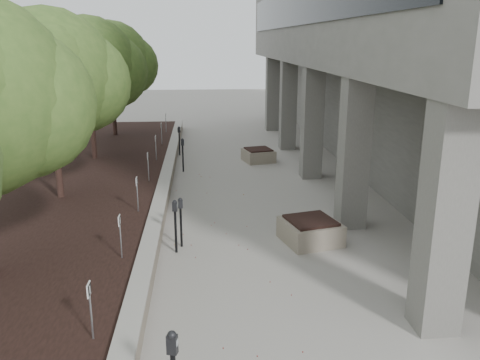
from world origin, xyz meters
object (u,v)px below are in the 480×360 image
crabapple_tree_3 (52,105)px  planter_back (258,155)px  parking_meter_5 (179,141)px  parking_meter_4 (183,155)px  crabapple_tree_5 (112,79)px  parking_meter_3 (181,222)px  planter_front (310,230)px  parking_meter_2 (176,226)px  crabapple_tree_4 (89,88)px

crabapple_tree_3 → planter_back: bearing=40.4°
parking_meter_5 → parking_meter_4: bearing=-65.8°
parking_meter_4 → parking_meter_5: bearing=86.3°
crabapple_tree_5 → parking_meter_5: 5.08m
parking_meter_3 → planter_front: size_ratio=0.97×
planter_back → parking_meter_2: bearing=-108.5°
crabapple_tree_5 → parking_meter_5: size_ratio=4.23×
parking_meter_2 → planter_back: bearing=80.6°
crabapple_tree_3 → crabapple_tree_5: bearing=90.0°
parking_meter_4 → planter_back: size_ratio=1.12×
parking_meter_2 → parking_meter_3: bearing=80.5°
crabapple_tree_4 → parking_meter_5: size_ratio=4.23×
crabapple_tree_3 → parking_meter_2: bearing=-43.9°
crabapple_tree_4 → parking_meter_3: (3.67, -8.08, -2.49)m
crabapple_tree_5 → parking_meter_5: crabapple_tree_5 is taller
crabapple_tree_3 → parking_meter_3: bearing=-40.0°
crabapple_tree_5 → parking_meter_4: (3.49, -5.88, -2.47)m
crabapple_tree_3 → parking_meter_3: crabapple_tree_3 is taller
planter_back → planter_front: bearing=-87.9°
crabapple_tree_5 → planter_back: bearing=-33.9°
parking_meter_3 → planter_back: (2.90, 8.67, -0.36)m
parking_meter_4 → crabapple_tree_4: bearing=157.3°
crabapple_tree_5 → parking_meter_3: bearing=-74.3°
crabapple_tree_5 → parking_meter_4: crabapple_tree_5 is taller
planter_front → crabapple_tree_4: bearing=130.6°
crabapple_tree_3 → parking_meter_4: 5.93m
crabapple_tree_5 → planter_front: crabapple_tree_5 is taller
parking_meter_2 → planter_front: parking_meter_2 is taller
parking_meter_4 → planter_front: parking_meter_4 is taller
parking_meter_4 → planter_back: bearing=16.9°
parking_meter_2 → parking_meter_5: 10.40m
crabapple_tree_5 → crabapple_tree_3: bearing=-90.0°
parking_meter_5 → parking_meter_2: bearing=-69.0°
parking_meter_3 → parking_meter_4: size_ratio=0.96×
parking_meter_3 → parking_meter_5: bearing=79.4°
crabapple_tree_5 → parking_meter_4: 7.27m
parking_meter_3 → parking_meter_2: bearing=-121.5°
crabapple_tree_5 → parking_meter_3: (3.67, -13.08, -2.49)m
parking_meter_5 → planter_back: size_ratio=1.10×
crabapple_tree_4 → planter_back: bearing=5.1°
parking_meter_2 → planter_front: 3.37m
crabapple_tree_3 → parking_meter_4: (3.49, 4.12, -2.47)m
planter_back → crabapple_tree_3: bearing=-139.6°
crabapple_tree_3 → parking_meter_2: crabapple_tree_3 is taller
parking_meter_2 → planter_back: 9.50m
planter_front → parking_meter_2: bearing=-173.4°
crabapple_tree_4 → planter_front: crabapple_tree_4 is taller
crabapple_tree_3 → crabapple_tree_4: (0.00, 5.00, 0.00)m
parking_meter_5 → crabapple_tree_3: bearing=-95.6°
crabapple_tree_5 → parking_meter_2: crabapple_tree_5 is taller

